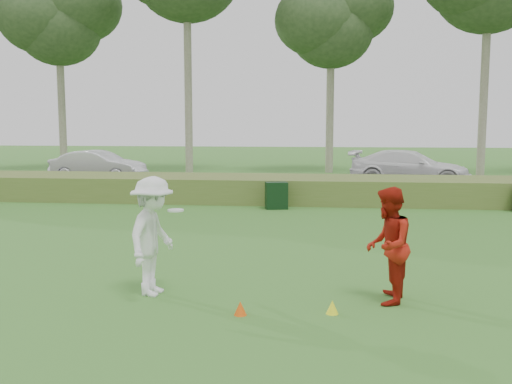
# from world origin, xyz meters

# --- Properties ---
(ground) EXTENTS (120.00, 120.00, 0.00)m
(ground) POSITION_xyz_m (0.00, 0.00, 0.00)
(ground) COLOR #306F25
(ground) RESTS_ON ground
(reed_strip) EXTENTS (80.00, 3.00, 0.90)m
(reed_strip) POSITION_xyz_m (0.00, 12.00, 0.45)
(reed_strip) COLOR #526B2A
(reed_strip) RESTS_ON ground
(park_road) EXTENTS (80.00, 6.00, 0.06)m
(park_road) POSITION_xyz_m (0.00, 17.00, 0.03)
(park_road) COLOR #2D2D2D
(park_road) RESTS_ON ground
(tree_2) EXTENTS (6.50, 6.50, 12.00)m
(tree_2) POSITION_xyz_m (-14.00, 24.00, 8.97)
(tree_2) COLOR gray
(tree_2) RESTS_ON ground
(tree_4) EXTENTS (6.24, 6.24, 11.50)m
(tree_4) POSITION_xyz_m (2.00, 24.50, 8.59)
(tree_4) COLOR gray
(tree_4) RESTS_ON ground
(player_white) EXTENTS (1.00, 1.40, 2.01)m
(player_white) POSITION_xyz_m (-1.31, 0.12, 1.00)
(player_white) COLOR white
(player_white) RESTS_ON ground
(player_red) EXTENTS (0.88, 1.04, 1.88)m
(player_red) POSITION_xyz_m (2.57, 0.10, 0.94)
(player_red) COLOR #AB1B0E
(player_red) RESTS_ON ground
(cone_orange) EXTENTS (0.19, 0.19, 0.21)m
(cone_orange) POSITION_xyz_m (0.30, -0.77, 0.11)
(cone_orange) COLOR #F9550D
(cone_orange) RESTS_ON ground
(cone_yellow) EXTENTS (0.19, 0.19, 0.21)m
(cone_yellow) POSITION_xyz_m (1.68, -0.56, 0.11)
(cone_yellow) COLOR #FFFC1A
(cone_yellow) RESTS_ON ground
(utility_cabinet) EXTENTS (0.81, 0.61, 0.91)m
(utility_cabinet) POSITION_xyz_m (0.02, 9.99, 0.45)
(utility_cabinet) COLOR black
(utility_cabinet) RESTS_ON ground
(car_mid) EXTENTS (4.71, 2.11, 1.50)m
(car_mid) POSITION_xyz_m (-9.21, 17.47, 0.81)
(car_mid) COLOR silver
(car_mid) RESTS_ON park_road
(car_right) EXTENTS (5.80, 3.43, 1.58)m
(car_right) POSITION_xyz_m (5.59, 17.82, 0.85)
(car_right) COLOR white
(car_right) RESTS_ON park_road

